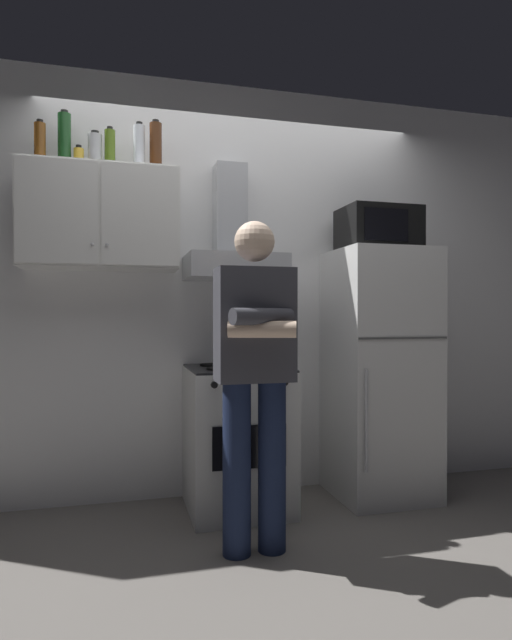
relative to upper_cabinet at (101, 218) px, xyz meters
name	(u,v)px	position (x,y,z in m)	size (l,w,h in m)	color
ground_plane	(256,523)	(0.85, -0.37, -1.75)	(7.00, 7.00, 0.00)	slate
back_wall_tiled	(233,290)	(0.85, 0.23, -0.40)	(4.80, 0.10, 2.70)	white
upper_cabinet	(101,218)	(0.00, 0.00, 0.00)	(0.90, 0.37, 0.60)	white
stove_oven	(238,438)	(0.80, -0.13, -1.32)	(0.60, 0.62, 0.87)	white
range_hood	(233,249)	(0.80, 0.00, -0.15)	(0.60, 0.44, 0.75)	#B7BABF
refrigerator	(379,373)	(1.75, -0.12, -0.95)	(0.60, 0.62, 1.60)	silver
microwave	(378,230)	(1.75, -0.11, -0.01)	(0.48, 0.37, 0.28)	black
person_standing	(255,371)	(0.75, -0.73, -0.85)	(0.38, 0.33, 1.64)	#192342
cooking_pot	(263,356)	(0.93, -0.24, -0.81)	(0.30, 0.20, 0.12)	#B7BABF
bottle_vodka_clear	(139,147)	(0.22, 0.00, 0.44)	(0.07, 0.07, 0.28)	silver
bottle_spice_jar	(79,157)	(-0.12, 0.01, 0.36)	(0.06, 0.06, 0.12)	gold
bottle_olive_oil	(110,149)	(0.05, 0.02, 0.42)	(0.06, 0.06, 0.25)	#4C6B19
bottle_beer_brown	(40,142)	(-0.33, -0.01, 0.41)	(0.06, 0.06, 0.24)	brown
bottle_rum_dark	(156,146)	(0.32, -0.01, 0.44)	(0.07, 0.07, 0.30)	#47230F
bottle_canister_steel	(95,151)	(-0.03, 0.02, 0.40)	(0.08, 0.08, 0.22)	#B2B5BA
bottle_wine_green	(64,139)	(-0.20, 0.03, 0.46)	(0.07, 0.07, 0.32)	#19471E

